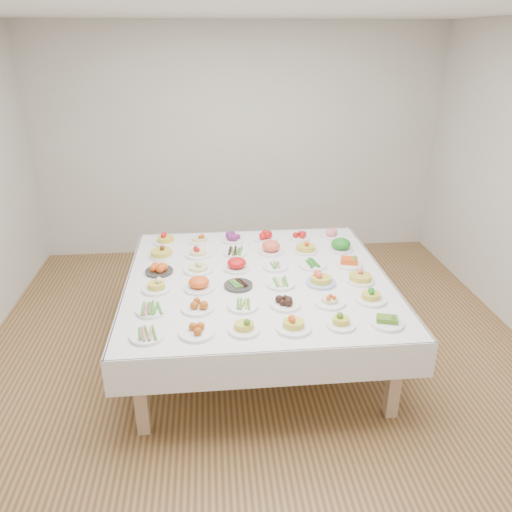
{
  "coord_description": "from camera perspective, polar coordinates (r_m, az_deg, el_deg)",
  "views": [
    {
      "loc": [
        -0.38,
        -3.68,
        2.62
      ],
      "look_at": [
        -0.01,
        0.24,
        0.88
      ],
      "focal_mm": 35.0,
      "sensor_mm": 36.0,
      "label": 1
    }
  ],
  "objects": [
    {
      "name": "dish_3",
      "position": [
        3.48,
        4.34,
        -7.42
      ],
      "size": [
        0.25,
        0.25,
        0.14
      ],
      "color": "white",
      "rests_on": "display_table"
    },
    {
      "name": "dish_35",
      "position": [
        5.11,
        8.7,
        2.55
      ],
      "size": [
        0.22,
        0.22,
        0.09
      ],
      "color": "white",
      "rests_on": "display_table"
    },
    {
      "name": "dish_34",
      "position": [
        5.03,
        5.0,
        2.31
      ],
      "size": [
        0.21,
        0.21,
        0.08
      ],
      "color": "white",
      "rests_on": "display_table"
    },
    {
      "name": "dish_2",
      "position": [
        3.46,
        -1.37,
        -7.82
      ],
      "size": [
        0.22,
        0.22,
        0.12
      ],
      "color": "white",
      "rests_on": "display_table"
    },
    {
      "name": "dish_12",
      "position": [
        4.06,
        -11.32,
        -3.22
      ],
      "size": [
        0.23,
        0.23,
        0.12
      ],
      "color": "white",
      "rests_on": "display_table"
    },
    {
      "name": "dish_18",
      "position": [
        4.36,
        -11.04,
        -1.3
      ],
      "size": [
        0.24,
        0.24,
        0.11
      ],
      "color": "#2E2B29",
      "rests_on": "display_table"
    },
    {
      "name": "dish_25",
      "position": [
        4.64,
        -6.63,
        0.71
      ],
      "size": [
        0.23,
        0.23,
        0.13
      ],
      "color": "white",
      "rests_on": "display_table"
    },
    {
      "name": "dish_17",
      "position": [
        4.2,
        11.87,
        -2.06
      ],
      "size": [
        0.25,
        0.24,
        0.15
      ],
      "color": "white",
      "rests_on": "display_table"
    },
    {
      "name": "display_table",
      "position": [
        4.25,
        0.19,
        -3.23
      ],
      "size": [
        2.21,
        2.21,
        0.75
      ],
      "color": "white",
      "rests_on": "ground"
    },
    {
      "name": "dish_0",
      "position": [
        3.49,
        -12.33,
        -8.71
      ],
      "size": [
        0.24,
        0.24,
        0.06
      ],
      "color": "white",
      "rests_on": "display_table"
    },
    {
      "name": "dish_8",
      "position": [
        3.76,
        -1.47,
        -5.61
      ],
      "size": [
        0.23,
        0.23,
        0.05
      ],
      "color": "white",
      "rests_on": "display_table"
    },
    {
      "name": "dish_20",
      "position": [
        4.33,
        -2.22,
        -0.73
      ],
      "size": [
        0.26,
        0.26,
        0.14
      ],
      "color": "white",
      "rests_on": "display_table"
    },
    {
      "name": "dish_1",
      "position": [
        3.46,
        -6.78,
        -8.12
      ],
      "size": [
        0.25,
        0.25,
        0.11
      ],
      "color": "white",
      "rests_on": "display_table"
    },
    {
      "name": "room_envelope",
      "position": [
        3.78,
        0.44,
        11.82
      ],
      "size": [
        5.02,
        5.02,
        2.81
      ],
      "color": "olive",
      "rests_on": "ground"
    },
    {
      "name": "dish_32",
      "position": [
        4.95,
        -2.71,
        2.14
      ],
      "size": [
        0.21,
        0.21,
        0.09
      ],
      "color": "white",
      "rests_on": "display_table"
    },
    {
      "name": "dish_15",
      "position": [
        4.08,
        2.85,
        -3.09
      ],
      "size": [
        0.23,
        0.23,
        0.05
      ],
      "color": "white",
      "rests_on": "display_table"
    },
    {
      "name": "dish_30",
      "position": [
        4.97,
        -10.31,
        2.07
      ],
      "size": [
        0.23,
        0.23,
        0.13
      ],
      "color": "white",
      "rests_on": "display_table"
    },
    {
      "name": "dish_9",
      "position": [
        3.78,
        3.39,
        -5.17
      ],
      "size": [
        0.23,
        0.23,
        0.1
      ],
      "color": "white",
      "rests_on": "display_table"
    },
    {
      "name": "dish_28",
      "position": [
        4.71,
        5.71,
        1.2
      ],
      "size": [
        0.21,
        0.21,
        0.14
      ],
      "color": "white",
      "rests_on": "display_table"
    },
    {
      "name": "dish_4",
      "position": [
        3.57,
        9.69,
        -7.27
      ],
      "size": [
        0.21,
        0.21,
        0.11
      ],
      "color": "white",
      "rests_on": "display_table"
    },
    {
      "name": "dish_5",
      "position": [
        3.67,
        14.74,
        -7.09
      ],
      "size": [
        0.24,
        0.24,
        0.09
      ],
      "color": "white",
      "rests_on": "display_table"
    },
    {
      "name": "dish_33",
      "position": [
        4.98,
        1.07,
        2.43
      ],
      "size": [
        0.25,
        0.25,
        0.11
      ],
      "color": "white",
      "rests_on": "display_table"
    },
    {
      "name": "dish_19",
      "position": [
        4.33,
        -6.63,
        -0.94
      ],
      "size": [
        0.25,
        0.25,
        0.14
      ],
      "color": "white",
      "rests_on": "display_table"
    },
    {
      "name": "dish_16",
      "position": [
        4.11,
        7.46,
        -2.27
      ],
      "size": [
        0.24,
        0.24,
        0.15
      ],
      "color": "#4C66B2",
      "rests_on": "display_table"
    },
    {
      "name": "dish_6",
      "position": [
        3.78,
        -11.88,
        -5.96
      ],
      "size": [
        0.22,
        0.22,
        0.06
      ],
      "color": "white",
      "rests_on": "display_table"
    },
    {
      "name": "dish_29",
      "position": [
        4.79,
        9.68,
        1.43
      ],
      "size": [
        0.25,
        0.25,
        0.15
      ],
      "color": "white",
      "rests_on": "display_table"
    },
    {
      "name": "dish_7",
      "position": [
        3.74,
        -6.71,
        -5.45
      ],
      "size": [
        0.24,
        0.24,
        0.11
      ],
      "color": "white",
      "rests_on": "display_table"
    },
    {
      "name": "dish_23",
      "position": [
        4.5,
        10.59,
        -0.51
      ],
      "size": [
        0.24,
        0.24,
        0.11
      ],
      "color": "white",
      "rests_on": "display_table"
    },
    {
      "name": "dish_11",
      "position": [
        3.94,
        13.02,
        -4.32
      ],
      "size": [
        0.24,
        0.24,
        0.12
      ],
      "color": "white",
      "rests_on": "display_table"
    },
    {
      "name": "dish_14",
      "position": [
        4.06,
        -2.03,
        -3.25
      ],
      "size": [
        0.23,
        0.23,
        0.05
      ],
      "color": "#2E2B29",
      "rests_on": "display_table"
    },
    {
      "name": "dish_13",
      "position": [
        4.03,
        -6.54,
        -2.98
      ],
      "size": [
        0.25,
        0.25,
        0.14
      ],
      "color": "white",
      "rests_on": "display_table"
    },
    {
      "name": "dish_21",
      "position": [
        4.38,
        2.25,
        -1.18
      ],
      "size": [
        0.21,
        0.21,
        0.05
      ],
      "color": "white",
      "rests_on": "display_table"
    },
    {
      "name": "dish_27",
      "position": [
        4.67,
        1.72,
        1.2
      ],
      "size": [
        0.26,
        0.26,
        0.15
      ],
      "color": "white",
      "rests_on": "display_table"
    },
    {
      "name": "dish_26",
      "position": [
        4.66,
        -2.39,
        0.5
      ],
      "size": [
        0.22,
        0.22,
        0.06
      ],
      "color": "white",
      "rests_on": "display_table"
    },
    {
      "name": "dish_24",
      "position": [
        4.66,
        -10.77,
        0.62
      ],
      "size": [
        0.23,
        0.22,
        0.14
      ],
      "color": "white",
      "rests_on": "display_table"
    },
    {
      "name": "dish_31",
      "position": [
        4.95,
        -6.45,
        2.1
      ],
      "size": [
        0.21,
        0.21,
        0.11
      ],
      "color": "white",
      "rests_on": "display_table"
    },
    {
      "name": "dish_10",
      "position": [
        3.84,
        8.42,
        -4.78
      ],
      "size": [
        0.24,
        0.24,
        0.11
      ],
      "color": "white",
      "rests_on": "display_table"
    },
    {
      "name": "dish_22",
      "position": [
        4.44,
        6.45,
        -0.91
      ],
      "size": [
        0.24,
        0.24,
        0.06
      ],
      "color": "white",
      "rests_on": "display_table"
    }
  ]
}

